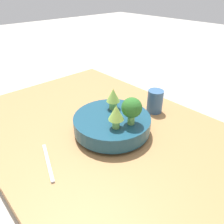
# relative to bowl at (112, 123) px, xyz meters

# --- Properties ---
(ground_plane) EXTENTS (6.00, 6.00, 0.00)m
(ground_plane) POSITION_rel_bowl_xyz_m (-0.01, -0.01, -0.09)
(ground_plane) COLOR #ADA89E
(table) EXTENTS (1.17, 0.76, 0.05)m
(table) POSITION_rel_bowl_xyz_m (-0.01, -0.01, -0.06)
(table) COLOR #9E7042
(table) RESTS_ON ground_plane
(bowl) EXTENTS (0.28, 0.28, 0.07)m
(bowl) POSITION_rel_bowl_xyz_m (0.00, 0.00, 0.00)
(bowl) COLOR navy
(bowl) RESTS_ON table
(romanesco_piece_far) EXTENTS (0.05, 0.05, 0.08)m
(romanesco_piece_far) POSITION_rel_bowl_xyz_m (-0.04, 0.04, 0.08)
(romanesco_piece_far) COLOR #6BA34C
(romanesco_piece_far) RESTS_ON bowl
(broccoli_floret_right) EXTENTS (0.07, 0.07, 0.10)m
(broccoli_floret_right) POSITION_rel_bowl_xyz_m (0.07, 0.02, 0.09)
(broccoli_floret_right) COLOR #6BA34C
(broccoli_floret_right) RESTS_ON bowl
(romanesco_piece_near) EXTENTS (0.05, 0.05, 0.08)m
(romanesco_piece_near) POSITION_rel_bowl_xyz_m (0.06, -0.03, 0.08)
(romanesco_piece_near) COLOR #6BA34C
(romanesco_piece_near) RESTS_ON bowl
(cup) EXTENTS (0.06, 0.06, 0.10)m
(cup) POSITION_rel_bowl_xyz_m (0.01, 0.23, 0.01)
(cup) COLOR #33567F
(cup) RESTS_ON table
(fork) EXTENTS (0.17, 0.07, 0.01)m
(fork) POSITION_rel_bowl_xyz_m (-0.01, -0.25, -0.04)
(fork) COLOR #B2B2B7
(fork) RESTS_ON table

